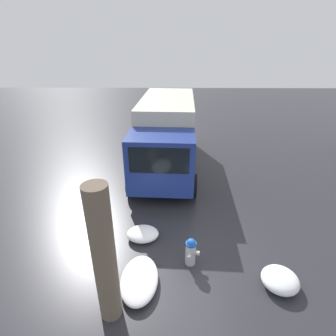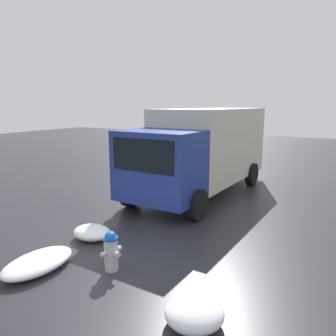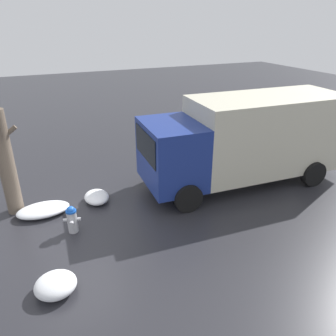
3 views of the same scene
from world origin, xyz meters
name	(u,v)px [view 1 (image 1 of 3)]	position (x,y,z in m)	size (l,w,h in m)	color
ground_plane	(190,263)	(0.00, 0.00, 0.00)	(60.00, 60.00, 0.00)	#28282D
fire_hydrant	(191,251)	(0.00, 0.00, 0.42)	(0.48, 0.39, 0.81)	#B7B7BC
tree_trunk	(104,257)	(-1.46, 1.82, 1.62)	(0.72, 0.47, 3.23)	#6B5B4C
delivery_truck	(167,132)	(6.27, 0.75, 1.68)	(7.30, 2.94, 3.08)	navy
snow_pile_by_hydrant	(139,279)	(-0.70, 1.29, 0.14)	(1.56, 0.92, 0.29)	white
snow_pile_curbside	(143,234)	(0.96, 1.38, 0.17)	(0.78, 0.97, 0.34)	white
snow_pile_by_tree	(280,280)	(-0.70, -2.13, 0.19)	(0.91, 0.89, 0.38)	white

